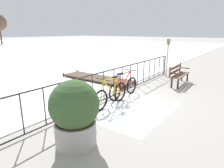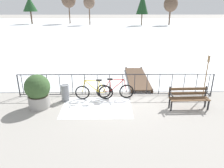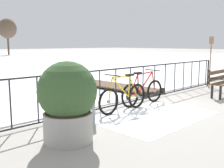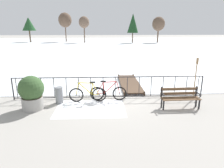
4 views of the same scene
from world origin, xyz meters
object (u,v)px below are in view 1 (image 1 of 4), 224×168
Objects in this scene: trash_bin at (86,107)px; oar_upright at (167,56)px; bicycle_near_railing at (111,95)px; park_bench at (178,73)px; planter_with_shrub at (75,112)px; bicycle_second at (124,87)px.

oar_upright is at bearing 1.79° from trash_bin.
park_bench is (3.93, -0.87, 0.14)m from bicycle_near_railing.
bicycle_near_railing is 0.86× the size of oar_upright.
oar_upright is at bearing 6.56° from planter_with_shrub.
park_bench is at bearing -1.19° from planter_with_shrub.
bicycle_near_railing is 5.03m from oar_upright.
bicycle_second is at bearing 161.61° from park_bench.
bicycle_second is at bearing 7.60° from bicycle_near_railing.
planter_with_shrub reaches higher than bicycle_near_railing.
trash_bin is at bearing -173.96° from bicycle_second.
oar_upright reaches higher than bicycle_second.
trash_bin is at bearing -178.21° from oar_upright.
oar_upright is (6.25, 0.20, 0.76)m from trash_bin.
park_bench is 5.27m from trash_bin.
oar_upright is (1.04, 0.96, 0.63)m from park_bench.
park_bench is at bearing -8.33° from trash_bin.
bicycle_second is 3.31m from planter_with_shrub.
park_bench is at bearing -12.51° from bicycle_near_railing.
bicycle_near_railing is at bearing -172.40° from bicycle_second.
bicycle_near_railing is 1.20× the size of planter_with_shrub.
bicycle_near_railing is at bearing 167.49° from park_bench.
park_bench is at bearing -18.39° from bicycle_second.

